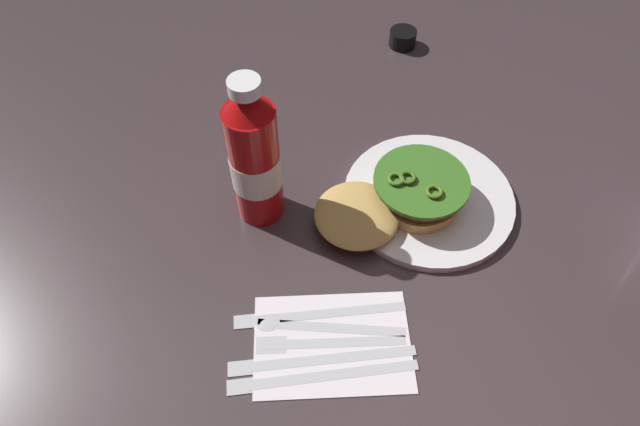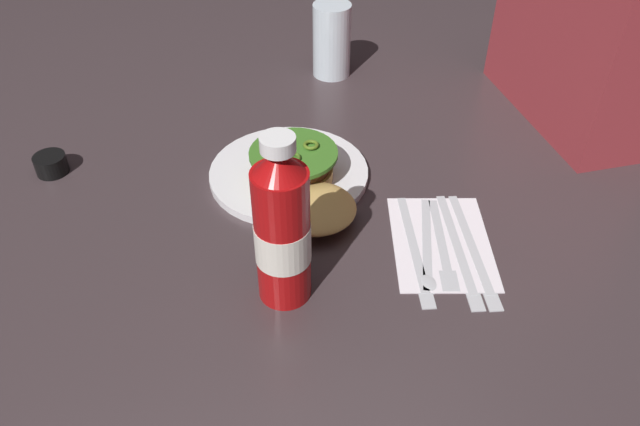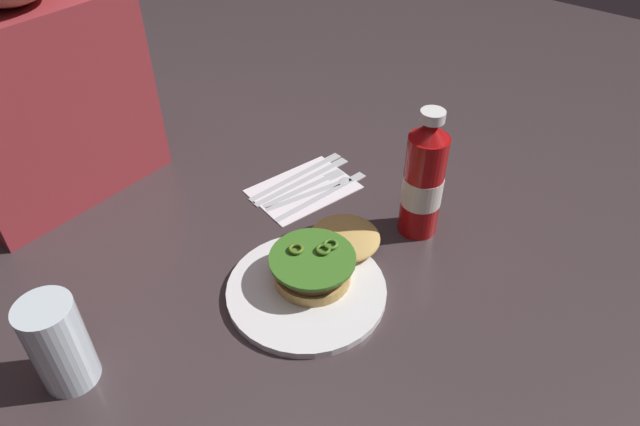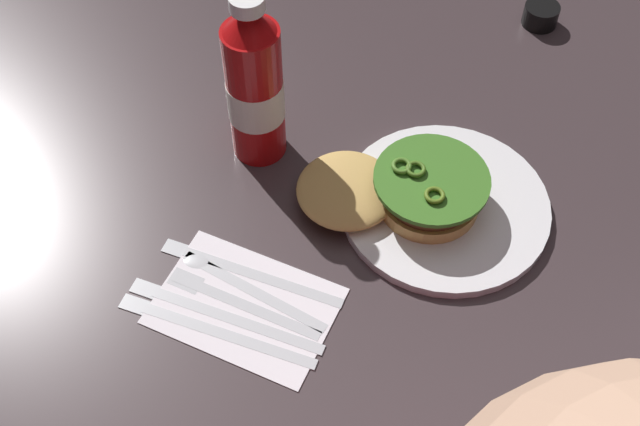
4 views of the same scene
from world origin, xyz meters
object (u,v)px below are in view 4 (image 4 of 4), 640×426
(ketchup_bottle, at_px, (255,87))
(table_knife, at_px, (203,326))
(dinner_plate, at_px, (445,206))
(spoon_utensil, at_px, (231,278))
(fork_utensil, at_px, (230,298))
(napkin, at_px, (245,305))
(butter_knife, at_px, (239,268))
(steak_knife, at_px, (212,310))
(condiment_cup, at_px, (541,15))
(burger_sandwich, at_px, (399,190))

(ketchup_bottle, relative_size, table_knife, 1.03)
(dinner_plate, xyz_separation_m, spoon_utensil, (0.22, 0.14, -0.00))
(ketchup_bottle, height_order, fork_utensil, ketchup_bottle)
(dinner_plate, relative_size, napkin, 1.29)
(napkin, height_order, spoon_utensil, spoon_utensil)
(dinner_plate, relative_size, ketchup_bottle, 1.06)
(spoon_utensil, bearing_deg, fork_utensil, 100.89)
(dinner_plate, bearing_deg, fork_utensil, 37.75)
(dinner_plate, distance_m, spoon_utensil, 0.26)
(butter_knife, relative_size, steak_knife, 0.96)
(condiment_cup, distance_m, steak_knife, 0.62)
(steak_knife, height_order, table_knife, same)
(spoon_utensil, bearing_deg, table_knife, 77.72)
(spoon_utensil, bearing_deg, napkin, 128.00)
(ketchup_bottle, height_order, condiment_cup, ketchup_bottle)
(spoon_utensil, xyz_separation_m, steak_knife, (0.01, 0.04, 0.00))
(napkin, relative_size, spoon_utensil, 1.05)
(napkin, xyz_separation_m, steak_knife, (0.03, 0.01, 0.00))
(condiment_cup, xyz_separation_m, steak_knife, (0.32, 0.53, -0.01))
(ketchup_bottle, bearing_deg, steak_knife, 91.29)
(burger_sandwich, height_order, spoon_utensil, burger_sandwich)
(napkin, height_order, table_knife, table_knife)
(ketchup_bottle, distance_m, butter_knife, 0.20)
(ketchup_bottle, height_order, butter_knife, ketchup_bottle)
(ketchup_bottle, relative_size, steak_knife, 1.03)
(condiment_cup, relative_size, table_knife, 0.22)
(condiment_cup, height_order, spoon_utensil, condiment_cup)
(napkin, bearing_deg, dinner_plate, -139.04)
(dinner_plate, height_order, steak_knife, dinner_plate)
(spoon_utensil, distance_m, steak_knife, 0.04)
(condiment_cup, bearing_deg, dinner_plate, 74.37)
(spoon_utensil, distance_m, fork_utensil, 0.02)
(dinner_plate, xyz_separation_m, burger_sandwich, (0.05, 0.01, 0.03))
(dinner_plate, distance_m, napkin, 0.26)
(dinner_plate, height_order, ketchup_bottle, ketchup_bottle)
(condiment_cup, xyz_separation_m, table_knife, (0.33, 0.55, -0.01))
(steak_knife, bearing_deg, ketchup_bottle, -88.71)
(butter_knife, relative_size, table_knife, 0.96)
(butter_knife, bearing_deg, dinner_plate, -149.16)
(dinner_plate, height_order, table_knife, dinner_plate)
(burger_sandwich, height_order, butter_knife, burger_sandwich)
(dinner_plate, distance_m, steak_knife, 0.29)
(condiment_cup, height_order, napkin, condiment_cup)
(butter_knife, bearing_deg, fork_utensil, 88.87)
(spoon_utensil, bearing_deg, ketchup_bottle, -85.78)
(fork_utensil, bearing_deg, ketchup_bottle, -85.02)
(table_knife, bearing_deg, butter_knife, -104.03)
(butter_knife, distance_m, steak_knife, 0.06)
(ketchup_bottle, bearing_deg, condiment_cup, -137.90)
(napkin, bearing_deg, table_knife, 42.87)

